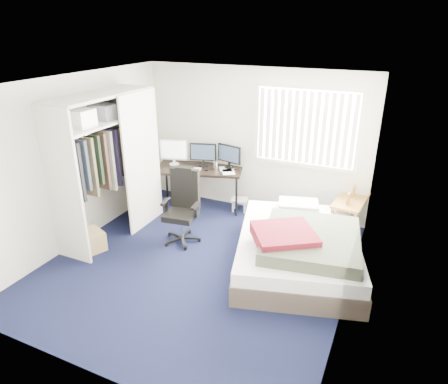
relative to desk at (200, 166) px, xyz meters
name	(u,v)px	position (x,y,z in m)	size (l,w,h in m)	color
ground	(199,264)	(0.89, -1.75, -0.78)	(4.20, 4.20, 0.00)	black
room_shell	(196,163)	(0.89, -1.75, 0.73)	(4.20, 4.20, 4.20)	silver
window_assembly	(306,128)	(1.79, 0.29, 0.82)	(1.72, 0.09, 1.32)	white
closet	(106,153)	(-0.78, -1.49, 0.57)	(0.64, 1.84, 2.22)	beige
desk	(200,166)	(0.00, 0.00, 0.00)	(1.67, 1.12, 1.21)	black
office_chair	(183,213)	(0.34, -1.21, -0.34)	(0.61, 0.61, 1.15)	black
footstool	(239,202)	(0.74, 0.10, -0.60)	(0.33, 0.29, 0.23)	white
nightstand	(350,203)	(2.64, 0.09, -0.27)	(0.52, 0.89, 0.76)	brown
bed	(299,247)	(2.16, -1.20, -0.49)	(2.14, 2.51, 0.71)	#41362F
pine_box	(92,240)	(-0.76, -2.04, -0.64)	(0.39, 0.29, 0.29)	#A58F52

